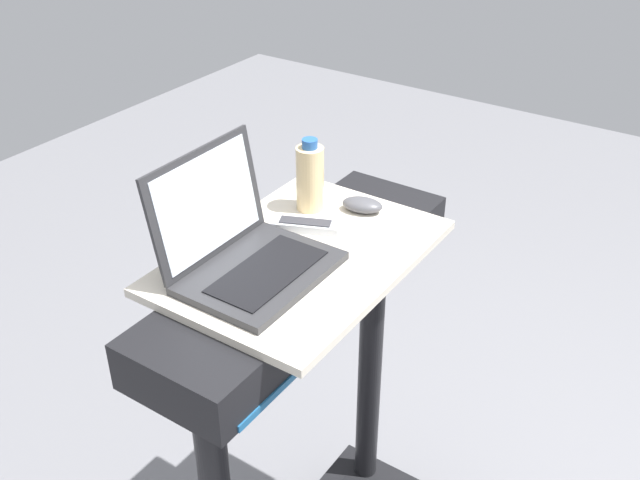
# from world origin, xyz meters

# --- Properties ---
(desk_board) EXTENTS (0.64, 0.45, 0.02)m
(desk_board) POSITION_xyz_m (0.00, 0.70, 1.16)
(desk_board) COLOR beige
(desk_board) RESTS_ON treadmill_base
(laptop) EXTENTS (0.32, 0.28, 0.25)m
(laptop) POSITION_xyz_m (-0.12, 0.76, 1.22)
(laptop) COLOR #2D2D30
(laptop) RESTS_ON desk_board
(computer_mouse) EXTENTS (0.08, 0.11, 0.03)m
(computer_mouse) POSITION_xyz_m (0.24, 0.69, 1.19)
(computer_mouse) COLOR #4C4C51
(computer_mouse) RESTS_ON desk_board
(water_bottle) EXTENTS (0.07, 0.07, 0.18)m
(water_bottle) POSITION_xyz_m (0.18, 0.80, 1.26)
(water_bottle) COLOR beige
(water_bottle) RESTS_ON desk_board
(tv_remote) EXTENTS (0.11, 0.17, 0.02)m
(tv_remote) POSITION_xyz_m (0.09, 0.75, 1.18)
(tv_remote) COLOR silver
(tv_remote) RESTS_ON desk_board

